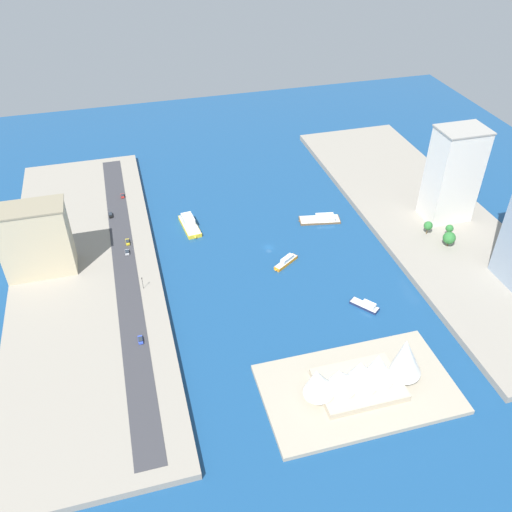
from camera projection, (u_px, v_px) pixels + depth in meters
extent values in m
plane|color=navy|center=(269.00, 247.00, 285.22)|extent=(440.00, 440.00, 0.00)
cube|color=gray|center=(428.00, 219.00, 303.88)|extent=(70.00, 240.00, 3.34)
cube|color=gray|center=(86.00, 274.00, 264.55)|extent=(70.00, 240.00, 3.34)
cube|color=#A89E89|center=(358.00, 389.00, 209.71)|extent=(74.44, 43.28, 2.00)
cube|color=#38383D|center=(125.00, 265.00, 267.51)|extent=(11.13, 228.00, 0.15)
cube|color=brown|center=(320.00, 220.00, 304.95)|extent=(23.83, 12.19, 1.20)
cone|color=brown|center=(299.00, 221.00, 304.15)|extent=(1.25, 1.25, 1.08)
cube|color=white|center=(325.00, 217.00, 304.19)|extent=(11.12, 8.44, 2.02)
cube|color=beige|center=(320.00, 219.00, 304.56)|extent=(22.87, 11.71, 0.10)
cube|color=#1E284C|center=(364.00, 306.00, 248.06)|extent=(11.63, 13.25, 1.28)
cone|color=#1E284C|center=(351.00, 300.00, 251.43)|extent=(1.61, 1.61, 1.15)
cube|color=white|center=(369.00, 305.00, 245.97)|extent=(6.00, 6.58, 2.31)
cube|color=beige|center=(364.00, 305.00, 247.64)|extent=(11.17, 12.72, 0.10)
cube|color=yellow|center=(190.00, 226.00, 299.09)|extent=(9.69, 22.52, 2.17)
cone|color=yellow|center=(196.00, 237.00, 290.55)|extent=(2.14, 2.14, 1.95)
cube|color=white|center=(188.00, 219.00, 299.55)|extent=(6.71, 10.07, 3.52)
cube|color=beige|center=(190.00, 224.00, 298.40)|extent=(9.30, 21.62, 0.10)
cube|color=orange|center=(286.00, 263.00, 273.30)|extent=(14.39, 11.22, 1.78)
cone|color=orange|center=(276.00, 270.00, 268.45)|extent=(2.22, 2.22, 1.60)
cube|color=white|center=(287.00, 259.00, 272.61)|extent=(7.81, 6.43, 2.14)
cube|color=beige|center=(286.00, 261.00, 272.73)|extent=(13.82, 10.77, 0.10)
cube|color=#C6B793|center=(36.00, 241.00, 253.77)|extent=(31.66, 15.93, 35.42)
cube|color=gray|center=(26.00, 208.00, 242.81)|extent=(32.93, 16.56, 0.80)
cube|color=silver|center=(453.00, 175.00, 287.82)|extent=(24.31, 17.75, 51.32)
cube|color=#9D9992|center=(464.00, 129.00, 272.04)|extent=(25.28, 18.46, 0.80)
cylinder|color=black|center=(138.00, 338.00, 227.47)|extent=(0.26, 0.64, 0.64)
cylinder|color=black|center=(142.00, 337.00, 227.84)|extent=(0.26, 0.64, 0.64)
cylinder|color=black|center=(139.00, 343.00, 224.97)|extent=(0.26, 0.64, 0.64)
cylinder|color=black|center=(143.00, 343.00, 225.34)|extent=(0.26, 0.64, 0.64)
cube|color=blue|center=(140.00, 340.00, 226.23)|extent=(1.93, 4.68, 0.78)
cube|color=#262D38|center=(140.00, 339.00, 225.66)|extent=(1.68, 2.63, 0.52)
cylinder|color=black|center=(126.00, 241.00, 283.31)|extent=(0.27, 0.65, 0.64)
cylinder|color=black|center=(129.00, 240.00, 283.66)|extent=(0.27, 0.65, 0.64)
cylinder|color=black|center=(126.00, 245.00, 280.62)|extent=(0.27, 0.65, 0.64)
cylinder|color=black|center=(129.00, 244.00, 280.98)|extent=(0.27, 0.65, 0.64)
cube|color=yellow|center=(128.00, 242.00, 281.93)|extent=(1.88, 5.09, 0.89)
cube|color=#262D38|center=(127.00, 241.00, 281.33)|extent=(1.61, 2.87, 0.49)
cylinder|color=black|center=(125.00, 251.00, 276.05)|extent=(0.26, 0.64, 0.64)
cylinder|color=black|center=(129.00, 251.00, 276.39)|extent=(0.26, 0.64, 0.64)
cylinder|color=black|center=(126.00, 255.00, 273.70)|extent=(0.26, 0.64, 0.64)
cylinder|color=black|center=(129.00, 254.00, 274.05)|extent=(0.26, 0.64, 0.64)
cube|color=#B7B7BC|center=(127.00, 252.00, 274.88)|extent=(2.04, 4.37, 0.76)
cube|color=#262D38|center=(127.00, 252.00, 274.29)|extent=(1.77, 2.46, 0.63)
cylinder|color=black|center=(113.00, 217.00, 301.44)|extent=(0.27, 0.65, 0.64)
cylinder|color=black|center=(109.00, 218.00, 301.03)|extent=(0.27, 0.65, 0.64)
cylinder|color=black|center=(112.00, 214.00, 304.08)|extent=(0.27, 0.65, 0.64)
cylinder|color=black|center=(109.00, 214.00, 303.68)|extent=(0.27, 0.65, 0.64)
cube|color=black|center=(111.00, 215.00, 302.34)|extent=(2.09, 5.04, 0.90)
cube|color=#262D38|center=(110.00, 214.00, 302.12)|extent=(1.79, 2.84, 0.47)
cylinder|color=black|center=(121.00, 195.00, 320.31)|extent=(0.26, 0.64, 0.64)
cylinder|color=black|center=(124.00, 195.00, 320.68)|extent=(0.26, 0.64, 0.64)
cylinder|color=black|center=(121.00, 198.00, 317.96)|extent=(0.26, 0.64, 0.64)
cylinder|color=black|center=(124.00, 197.00, 318.33)|extent=(0.26, 0.64, 0.64)
cube|color=red|center=(122.00, 196.00, 319.16)|extent=(1.95, 4.41, 0.75)
cube|color=#262D38|center=(122.00, 195.00, 318.62)|extent=(1.70, 2.48, 0.48)
cylinder|color=black|center=(143.00, 284.00, 252.01)|extent=(0.18, 0.18, 5.50)
cube|color=black|center=(142.00, 279.00, 250.05)|extent=(0.36, 0.36, 1.00)
sphere|color=red|center=(142.00, 278.00, 249.83)|extent=(0.24, 0.24, 0.24)
sphere|color=yellow|center=(142.00, 279.00, 250.05)|extent=(0.24, 0.24, 0.24)
sphere|color=green|center=(142.00, 279.00, 250.26)|extent=(0.24, 0.24, 0.24)
cube|color=#BCAD93|center=(359.00, 385.00, 208.19)|extent=(32.41, 22.72, 3.00)
cone|color=white|center=(405.00, 357.00, 205.54)|extent=(14.75, 12.60, 19.63)
cone|color=white|center=(378.00, 367.00, 204.73)|extent=(13.38, 12.09, 14.43)
cone|color=white|center=(361.00, 372.00, 203.82)|extent=(14.85, 13.31, 13.28)
cone|color=white|center=(340.00, 378.00, 202.63)|extent=(13.78, 12.27, 11.58)
cone|color=white|center=(318.00, 381.00, 199.92)|extent=(13.87, 12.12, 13.98)
cylinder|color=brown|center=(427.00, 231.00, 288.30)|extent=(0.50, 0.50, 3.37)
sphere|color=#2D7233|center=(428.00, 226.00, 286.15)|extent=(4.67, 4.67, 4.67)
cylinder|color=brown|center=(448.00, 234.00, 285.33)|extent=(0.50, 0.50, 4.20)
sphere|color=#2D7233|center=(450.00, 228.00, 283.08)|extent=(4.05, 4.05, 4.05)
cylinder|color=brown|center=(448.00, 244.00, 279.73)|extent=(0.50, 0.50, 2.59)
sphere|color=#2D7233|center=(449.00, 238.00, 277.38)|extent=(6.45, 6.45, 6.45)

